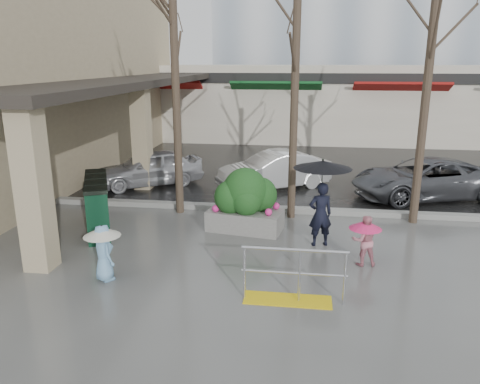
% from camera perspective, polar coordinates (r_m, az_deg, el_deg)
% --- Properties ---
extents(ground, '(120.00, 120.00, 0.00)m').
position_cam_1_polar(ground, '(10.01, -1.46, -9.29)').
color(ground, '#51514F').
rests_on(ground, ground).
extents(street_asphalt, '(120.00, 36.00, 0.01)m').
position_cam_1_polar(street_asphalt, '(31.27, 5.13, 7.87)').
color(street_asphalt, black).
rests_on(street_asphalt, ground).
extents(curb, '(120.00, 0.30, 0.15)m').
position_cam_1_polar(curb, '(13.68, 1.25, -1.98)').
color(curb, gray).
rests_on(curb, ground).
extents(near_building, '(6.00, 18.00, 8.00)m').
position_cam_1_polar(near_building, '(19.94, -24.61, 13.67)').
color(near_building, tan).
rests_on(near_building, ground).
extents(canopy_slab, '(2.80, 18.00, 0.25)m').
position_cam_1_polar(canopy_slab, '(18.09, -12.83, 13.41)').
color(canopy_slab, '#2D2823').
rests_on(canopy_slab, pillar_front).
extents(pillar_front, '(0.55, 0.55, 3.50)m').
position_cam_1_polar(pillar_front, '(10.33, -23.90, 0.44)').
color(pillar_front, tan).
rests_on(pillar_front, ground).
extents(pillar_back, '(0.55, 0.55, 3.50)m').
position_cam_1_polar(pillar_back, '(16.08, -11.88, 6.50)').
color(pillar_back, tan).
rests_on(pillar_back, ground).
extents(storefront_row, '(34.00, 6.74, 4.00)m').
position_cam_1_polar(storefront_row, '(27.01, 9.12, 10.80)').
color(storefront_row, beige).
rests_on(storefront_row, ground).
extents(handrail, '(1.90, 0.50, 1.03)m').
position_cam_1_polar(handrail, '(8.65, 6.29, -10.84)').
color(handrail, yellow).
rests_on(handrail, ground).
extents(tree_west, '(3.20, 3.20, 6.80)m').
position_cam_1_polar(tree_west, '(13.05, -8.11, 19.31)').
color(tree_west, '#382B21').
rests_on(tree_west, ground).
extents(tree_midwest, '(3.20, 3.20, 7.00)m').
position_cam_1_polar(tree_midwest, '(12.59, 6.96, 20.17)').
color(tree_midwest, '#382B21').
rests_on(tree_midwest, ground).
extents(tree_mideast, '(3.20, 3.20, 6.50)m').
position_cam_1_polar(tree_mideast, '(12.92, 22.41, 17.38)').
color(tree_mideast, '#382B21').
rests_on(tree_mideast, ground).
extents(woman, '(1.34, 1.34, 2.09)m').
position_cam_1_polar(woman, '(10.93, 9.91, 0.30)').
color(woman, black).
rests_on(woman, ground).
extents(child_pink, '(0.69, 0.69, 1.11)m').
position_cam_1_polar(child_pink, '(10.28, 14.96, -5.25)').
color(child_pink, '#D38191').
rests_on(child_pink, ground).
extents(child_blue, '(0.73, 0.73, 1.16)m').
position_cam_1_polar(child_blue, '(9.64, -16.35, -6.43)').
color(child_blue, '#78ACD6').
rests_on(child_blue, ground).
extents(planter, '(2.01, 1.24, 1.64)m').
position_cam_1_polar(planter, '(11.94, 0.68, -1.07)').
color(planter, gray).
rests_on(planter, ground).
extents(news_boxes, '(1.50, 2.43, 1.35)m').
position_cam_1_polar(news_boxes, '(12.52, -16.96, -1.47)').
color(news_boxes, '#0B311D').
rests_on(news_boxes, ground).
extents(car_a, '(3.92, 3.24, 1.26)m').
position_cam_1_polar(car_a, '(16.63, -11.03, 2.91)').
color(car_a, '#B8B8BD').
rests_on(car_a, ground).
extents(car_b, '(3.96, 3.11, 1.26)m').
position_cam_1_polar(car_b, '(15.99, 4.17, 2.65)').
color(car_b, white).
rests_on(car_b, ground).
extents(car_c, '(4.95, 3.36, 1.26)m').
position_cam_1_polar(car_c, '(15.94, 21.52, 1.54)').
color(car_c, '#55575C').
rests_on(car_c, ground).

